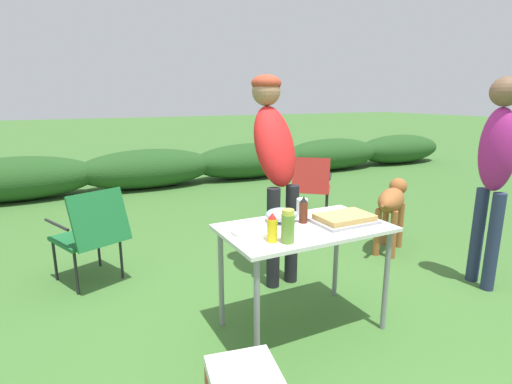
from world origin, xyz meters
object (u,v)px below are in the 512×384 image
folding_table (304,237)px  paper_cup_stack (302,207)px  food_tray (344,219)px  mixing_bowl (281,215)px  standing_person_with_beanie (274,152)px  dog (392,203)px  mustard_bottle (272,228)px  camp_chair_green_behind_table (312,184)px  relish_jar (288,227)px  bbq_sauce_bottle (303,210)px  camp_chair_near_hedge (91,231)px  plate_stack (252,231)px  standing_person_in_dark_puffer (496,162)px

folding_table → paper_cup_stack: (0.12, 0.21, 0.14)m
food_tray → mixing_bowl: 0.43m
standing_person_with_beanie → dog: 1.55m
mustard_bottle → camp_chair_green_behind_table: size_ratio=0.21×
relish_jar → food_tray: bearing=15.9°
bbq_sauce_bottle → relish_jar: size_ratio=0.92×
camp_chair_green_behind_table → mixing_bowl: bearing=-90.3°
dog → food_tray: bearing=-90.0°
mustard_bottle → camp_chair_near_hedge: mustard_bottle is taller
bbq_sauce_bottle → mustard_bottle: bearing=-148.5°
plate_stack → mixing_bowl: (0.29, 0.12, 0.03)m
plate_stack → camp_chair_near_hedge: bearing=122.3°
paper_cup_stack → camp_chair_green_behind_table: bearing=53.5°
mustard_bottle → camp_chair_green_behind_table: bearing=50.7°
plate_stack → mustard_bottle: size_ratio=1.45×
plate_stack → paper_cup_stack: size_ratio=2.11×
paper_cup_stack → mustard_bottle: mustard_bottle is taller
food_tray → camp_chair_near_hedge: (-1.50, 1.43, -0.30)m
folding_table → standing_person_in_dark_puffer: bearing=-4.7°
folding_table → standing_person_with_beanie: 0.92m
bbq_sauce_bottle → plate_stack: bearing=-175.7°
plate_stack → paper_cup_stack: (0.49, 0.18, 0.05)m
mixing_bowl → camp_chair_near_hedge: (-1.13, 1.21, -0.32)m
food_tray → standing_person_in_dark_puffer: bearing=-3.4°
folding_table → camp_chair_near_hedge: size_ratio=1.32×
folding_table → food_tray: food_tray is taller
food_tray → folding_table: bearing=169.2°
relish_jar → camp_chair_green_behind_table: 2.90m
dog → folding_table: bearing=-96.3°
mixing_bowl → standing_person_in_dark_puffer: bearing=-9.6°
mustard_bottle → camp_chair_green_behind_table: 2.90m
bbq_sauce_bottle → relish_jar: (-0.29, -0.28, 0.01)m
folding_table → camp_chair_green_behind_table: size_ratio=1.32×
mixing_bowl → relish_jar: bearing=-115.1°
plate_stack → standing_person_in_dark_puffer: bearing=-4.9°
camp_chair_green_behind_table → camp_chair_near_hedge: size_ratio=1.00×
folding_table → standing_person_with_beanie: size_ratio=0.63×
bbq_sauce_bottle → standing_person_with_beanie: standing_person_with_beanie is taller
plate_stack → standing_person_with_beanie: 1.00m
folding_table → mixing_bowl: mixing_bowl is taller
food_tray → plate_stack: size_ratio=1.61×
camp_chair_near_hedge → camp_chair_green_behind_table: bearing=-7.6°
bbq_sauce_bottle → standing_person_with_beanie: (0.17, 0.70, 0.29)m
mustard_bottle → relish_jar: relish_jar is taller
food_tray → camp_chair_near_hedge: size_ratio=0.50×
paper_cup_stack → dog: bearing=21.8°
folding_table → mustard_bottle: mustard_bottle is taller
plate_stack → camp_chair_green_behind_table: 2.77m
folding_table → paper_cup_stack: size_ratio=8.95×
folding_table → plate_stack: bearing=174.0°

